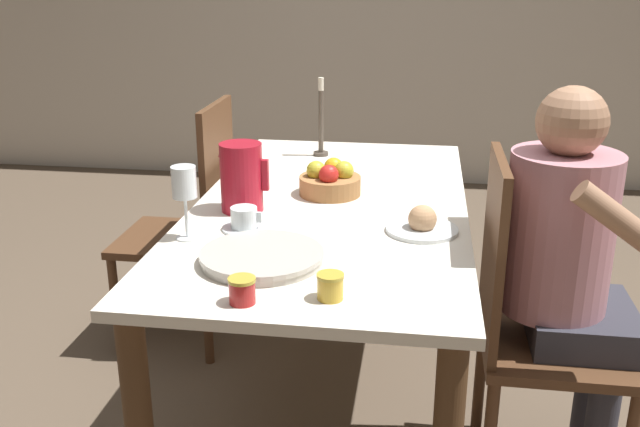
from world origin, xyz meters
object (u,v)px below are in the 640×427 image
at_px(chair_person_side, 529,320).
at_px(chair_opposite, 192,222).
at_px(jam_jar_amber, 330,285).
at_px(candlestick_tall, 321,126).
at_px(teacup_near_person, 244,220).
at_px(red_pitcher, 241,177).
at_px(serving_tray, 262,257).
at_px(fruit_bowl, 330,181).
at_px(person_seated, 569,258).
at_px(wine_glass_water, 184,185).
at_px(bread_plate, 422,224).
at_px(jam_jar_red, 242,289).

height_order(chair_person_side, chair_opposite, same).
bearing_deg(jam_jar_amber, candlestick_tall, 99.25).
distance_m(teacup_near_person, candlestick_tall, 0.88).
bearing_deg(red_pitcher, serving_tray, -69.02).
relative_size(serving_tray, jam_jar_amber, 5.05).
bearing_deg(fruit_bowl, chair_person_side, -29.46).
relative_size(person_seated, candlestick_tall, 3.80).
relative_size(red_pitcher, wine_glass_water, 1.02).
xyz_separation_m(chair_person_side, serving_tray, (-0.72, -0.24, 0.25)).
relative_size(chair_person_side, chair_opposite, 1.00).
xyz_separation_m(bread_plate, fruit_bowl, (-0.31, 0.31, 0.02)).
xyz_separation_m(bread_plate, jam_jar_red, (-0.40, -0.52, 0.01)).
height_order(red_pitcher, jam_jar_amber, red_pitcher).
height_order(fruit_bowl, candlestick_tall, candlestick_tall).
xyz_separation_m(chair_person_side, wine_glass_water, (-0.97, -0.11, 0.39)).
height_order(bread_plate, jam_jar_red, bread_plate).
xyz_separation_m(chair_person_side, fruit_bowl, (-0.62, 0.35, 0.29)).
distance_m(person_seated, jam_jar_amber, 0.77).
bearing_deg(jam_jar_red, chair_opposite, 113.99).
relative_size(bread_plate, jam_jar_amber, 3.26).
distance_m(chair_person_side, person_seated, 0.21).
height_order(wine_glass_water, teacup_near_person, wine_glass_water).
xyz_separation_m(chair_opposite, fruit_bowl, (0.59, -0.30, 0.29)).
xyz_separation_m(red_pitcher, serving_tray, (0.15, -0.39, -0.09)).
xyz_separation_m(wine_glass_water, bread_plate, (0.65, 0.15, -0.13)).
xyz_separation_m(teacup_near_person, jam_jar_amber, (0.31, -0.41, 0.01)).
xyz_separation_m(wine_glass_water, jam_jar_red, (0.25, -0.37, -0.12)).
bearing_deg(bread_plate, person_seated, -0.95).
relative_size(jam_jar_amber, jam_jar_red, 1.00).
xyz_separation_m(chair_opposite, jam_jar_amber, (0.70, -1.08, 0.27)).
distance_m(chair_opposite, candlestick_tall, 0.64).
xyz_separation_m(chair_person_side, candlestick_tall, (-0.73, 0.86, 0.36)).
bearing_deg(candlestick_tall, serving_tray, -89.64).
bearing_deg(bread_plate, serving_tray, -144.89).
bearing_deg(red_pitcher, candlestick_tall, 78.42).
relative_size(serving_tray, fruit_bowl, 1.57).
relative_size(red_pitcher, teacup_near_person, 1.63).
bearing_deg(person_seated, candlestick_tall, -134.90).
relative_size(teacup_near_person, serving_tray, 0.41).
bearing_deg(candlestick_tall, wine_glass_water, -103.82).
relative_size(chair_person_side, jam_jar_amber, 15.59).
xyz_separation_m(fruit_bowl, candlestick_tall, (-0.10, 0.50, 0.07)).
bearing_deg(candlestick_tall, chair_person_side, -49.61).
xyz_separation_m(chair_person_side, jam_jar_amber, (-0.52, -0.43, 0.27)).
bearing_deg(chair_person_side, candlestick_tall, -139.61).
bearing_deg(red_pitcher, fruit_bowl, 38.82).
bearing_deg(jam_jar_amber, red_pitcher, 121.40).
bearing_deg(serving_tray, person_seated, 18.78).
xyz_separation_m(person_seated, red_pitcher, (-0.97, 0.12, 0.16)).
bearing_deg(teacup_near_person, bread_plate, 6.40).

